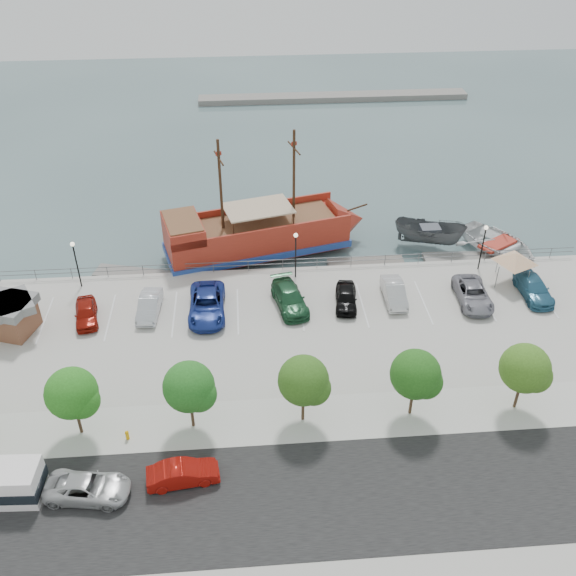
{
  "coord_description": "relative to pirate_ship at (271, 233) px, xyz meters",
  "views": [
    {
      "loc": [
        -4.25,
        -38.91,
        30.52
      ],
      "look_at": [
        -1.0,
        2.0,
        2.0
      ],
      "focal_mm": 40.0,
      "sensor_mm": 36.0,
      "label": 1
    }
  ],
  "objects": [
    {
      "name": "parked_car_e",
      "position": [
        5.39,
        -10.22,
        -0.32
      ],
      "size": [
        2.24,
        4.4,
        1.43
      ],
      "primitive_type": "imported",
      "rotation": [
        0.0,
        0.0,
        -0.13
      ],
      "color": "black",
      "rests_on": "land_slab"
    },
    {
      "name": "tree_e",
      "position": [
        7.87,
        -22.45,
        2.26
      ],
      "size": [
        3.3,
        3.2,
        5.0
      ],
      "color": "#473321",
      "rests_on": "sidewalk"
    },
    {
      "name": "parked_car_a",
      "position": [
        -14.97,
        -10.62,
        -0.34
      ],
      "size": [
        2.41,
        4.35,
        1.4
      ],
      "primitive_type": "imported",
      "rotation": [
        0.0,
        0.0,
        0.19
      ],
      "color": "maroon",
      "rests_on": "land_slab"
    },
    {
      "name": "lamp_post_left",
      "position": [
        -16.27,
        -5.88,
        1.9
      ],
      "size": [
        0.36,
        0.36,
        4.28
      ],
      "color": "black",
      "rests_on": "land_slab"
    },
    {
      "name": "parked_car_h",
      "position": [
        20.84,
        -10.14,
        -0.3
      ],
      "size": [
        2.08,
        5.07,
        1.47
      ],
      "primitive_type": "imported",
      "rotation": [
        0.0,
        0.0,
        0.01
      ],
      "color": "#2B6380",
      "rests_on": "land_slab"
    },
    {
      "name": "canopy_tent",
      "position": [
        19.77,
        -8.07,
        1.78
      ],
      "size": [
        5.01,
        5.01,
        3.23
      ],
      "rotation": [
        0.0,
        0.0,
        -0.36
      ],
      "color": "slate",
      "rests_on": "land_slab"
    },
    {
      "name": "lamp_post_mid",
      "position": [
        1.73,
        -5.88,
        1.9
      ],
      "size": [
        0.36,
        0.36,
        4.28
      ],
      "color": "black",
      "rests_on": "land_slab"
    },
    {
      "name": "street",
      "position": [
        1.73,
        -28.38,
        -1.03
      ],
      "size": [
        100.0,
        8.0,
        0.04
      ],
      "primitive_type": "cube",
      "color": "black",
      "rests_on": "land_slab"
    },
    {
      "name": "tree_c",
      "position": [
        -6.13,
        -22.45,
        2.26
      ],
      "size": [
        3.3,
        3.2,
        5.0
      ],
      "color": "#473321",
      "rests_on": "sidewalk"
    },
    {
      "name": "dock_mid",
      "position": [
        8.41,
        -3.18,
        -1.84
      ],
      "size": [
        6.93,
        2.05,
        0.4
      ],
      "primitive_type": "cube",
      "rotation": [
        0.0,
        0.0,
        0.01
      ],
      "color": "#6A645D",
      "rests_on": "ground"
    },
    {
      "name": "speedboat",
      "position": [
        20.96,
        -1.96,
        -1.21
      ],
      "size": [
        8.99,
        9.77,
        1.65
      ],
      "primitive_type": "imported",
      "rotation": [
        0.0,
        0.0,
        0.54
      ],
      "color": "silver",
      "rests_on": "ground"
    },
    {
      "name": "dock_west",
      "position": [
        -12.51,
        -3.18,
        -1.84
      ],
      "size": [
        6.99,
        3.61,
        0.38
      ],
      "primitive_type": "cube",
      "rotation": [
        0.0,
        0.0,
        -0.26
      ],
      "color": "slate",
      "rests_on": "ground"
    },
    {
      "name": "street_van",
      "position": [
        -11.95,
        -27.26,
        -0.37
      ],
      "size": [
        5.06,
        2.88,
        1.33
      ],
      "primitive_type": "imported",
      "rotation": [
        0.0,
        0.0,
        1.43
      ],
      "color": "#B3B3B4",
      "rests_on": "street"
    },
    {
      "name": "dock_east",
      "position": [
        17.73,
        -3.18,
        -1.81
      ],
      "size": [
        7.92,
        2.61,
        0.45
      ],
      "primitive_type": "cube",
      "rotation": [
        0.0,
        0.0,
        -0.05
      ],
      "color": "gray",
      "rests_on": "ground"
    },
    {
      "name": "tree_f",
      "position": [
        14.87,
        -22.45,
        2.26
      ],
      "size": [
        3.3,
        3.2,
        5.0
      ],
      "color": "#473321",
      "rests_on": "sidewalk"
    },
    {
      "name": "shed",
      "position": [
        -20.21,
        -11.55,
        0.43
      ],
      "size": [
        4.2,
        4.2,
        2.74
      ],
      "rotation": [
        0.0,
        0.0,
        -0.32
      ],
      "color": "brown",
      "rests_on": "land_slab"
    },
    {
      "name": "tree_d",
      "position": [
        0.87,
        -22.45,
        2.26
      ],
      "size": [
        3.3,
        3.2,
        5.0
      ],
      "color": "#473321",
      "rests_on": "sidewalk"
    },
    {
      "name": "parked_car_g",
      "position": [
        15.63,
        -10.61,
        -0.3
      ],
      "size": [
        2.69,
        5.38,
        1.46
      ],
      "primitive_type": "imported",
      "rotation": [
        0.0,
        0.0,
        -0.05
      ],
      "color": "gray",
      "rests_on": "land_slab"
    },
    {
      "name": "parked_car_c",
      "position": [
        -5.65,
        -10.49,
        -0.2
      ],
      "size": [
        2.79,
        6.04,
        1.68
      ],
      "primitive_type": "imported",
      "rotation": [
        0.0,
        0.0,
        0.0
      ],
      "color": "navy",
      "rests_on": "land_slab"
    },
    {
      "name": "ground",
      "position": [
        1.73,
        -12.38,
        -2.04
      ],
      "size": [
        160.0,
        160.0,
        0.0
      ],
      "primitive_type": "plane",
      "color": "#40575B"
    },
    {
      "name": "sidewalk",
      "position": [
        1.73,
        -22.38,
        -1.02
      ],
      "size": [
        100.0,
        4.0,
        0.05
      ],
      "primitive_type": "cube",
      "color": "beige",
      "rests_on": "land_slab"
    },
    {
      "name": "parked_car_b",
      "position": [
        -10.17,
        -10.09,
        -0.32
      ],
      "size": [
        1.83,
        4.45,
        1.43
      ],
      "primitive_type": "imported",
      "rotation": [
        0.0,
        0.0,
        -0.07
      ],
      "color": "silver",
      "rests_on": "land_slab"
    },
    {
      "name": "tree_b",
      "position": [
        -13.13,
        -22.45,
        2.26
      ],
      "size": [
        3.3,
        3.2,
        5.0
      ],
      "color": "#473321",
      "rests_on": "sidewalk"
    },
    {
      "name": "patrol_boat",
      "position": [
        14.8,
        -0.38,
        -0.76
      ],
      "size": [
        7.07,
        4.79,
        2.56
      ],
      "primitive_type": "imported",
      "rotation": [
        0.0,
        0.0,
        1.19
      ],
      "color": "#4F5254",
      "rests_on": "ground"
    },
    {
      "name": "fire_hydrant",
      "position": [
        -10.3,
        -23.18,
        -0.66
      ],
      "size": [
        0.24,
        0.24,
        0.7
      ],
      "rotation": [
        0.0,
        0.0,
        0.4
      ],
      "color": "#E6A406",
      "rests_on": "sidewalk"
    },
    {
      "name": "parked_car_f",
      "position": [
        9.37,
        -9.85,
        -0.31
      ],
      "size": [
        1.6,
        4.45,
        1.46
      ],
      "primitive_type": "imported",
      "rotation": [
        0.0,
        0.0,
        -0.01
      ],
      "color": "silver",
      "rests_on": "land_slab"
    },
    {
      "name": "lamp_post_right",
      "position": [
        17.73,
        -5.88,
        1.9
      ],
      "size": [
        0.36,
        0.36,
        4.28
      ],
      "color": "black",
      "rests_on": "land_slab"
    },
    {
      "name": "parked_car_d",
      "position": [
        0.88,
        -10.05,
        -0.26
      ],
      "size": [
        3.16,
        5.64,
        1.54
      ],
      "primitive_type": "imported",
      "rotation": [
        0.0,
        0.0,
        0.2
      ],
      "color": "#1D4E2D",
      "rests_on": "land_slab"
    },
    {
      "name": "street_sedan",
      "position": [
        -6.65,
        -26.69,
        -0.35
      ],
      "size": [
        4.31,
        1.98,
        1.37
      ],
      "primitive_type": "imported",
      "rotation": [
        0.0,
        0.0,
        1.7
      ],
      "color": "#A3120B",
      "rests_on": "street"
    },
    {
      "name": "far_shore",
      "position": [
        11.73,
        42.62,
        -1.64
      ],
      "size": [
        40.0,
        3.0,
        0.8
      ],
      "primitive_type": "cube",
      "color": "gray",
      "rests_on": "ground"
    },
    {
      "name": "pirate_ship",
      "position": [
        0.0,
        0.0,
        0.0
      ],
      "size": [
        19.63,
        9.69,
        12.15
      ],
      "rotation": [
        0.0,
        0.0,
        0.25
      ],
      "color": "#A12A1A",
      "rests_on": "ground"
    },
    {
      "name": "seawall_railing",
      "position": [
        1.73,
        -4.58,
        -0.51
      ],
      "size": [
        50.0,
        0.06,
        1.0
      ],
      "color": "#595B5E",
      "rests_on": "land_slab"
    }
  ]
}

